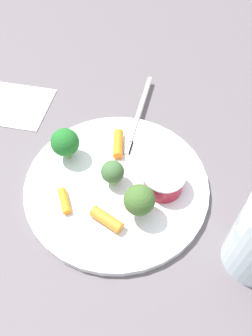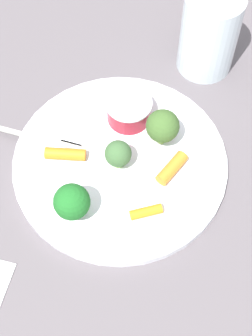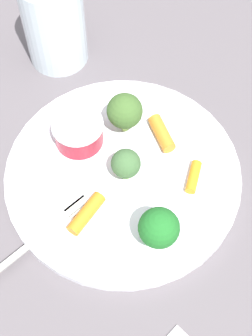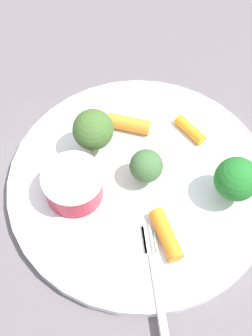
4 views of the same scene
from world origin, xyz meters
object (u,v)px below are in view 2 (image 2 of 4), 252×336
(carrot_stick_0, at_px, (172,168))
(carrot_stick_2, at_px, (146,212))
(plate, at_px, (120,163))
(sauce_cup, at_px, (129,110))
(broccoli_floret_0, at_px, (163,126))
(drinking_glass, at_px, (209,33))
(carrot_stick_1, at_px, (65,154))
(broccoli_floret_1, at_px, (120,155))
(fork, at_px, (13,132))
(broccoli_floret_2, at_px, (72,202))

(carrot_stick_0, bearing_deg, carrot_stick_2, -7.91)
(carrot_stick_0, bearing_deg, plate, -82.15)
(sauce_cup, xyz_separation_m, broccoli_floret_0, (0.02, 0.05, 0.02))
(drinking_glass, bearing_deg, broccoli_floret_0, -3.65)
(carrot_stick_1, bearing_deg, broccoli_floret_1, 102.30)
(carrot_stick_2, xyz_separation_m, drinking_glass, (-0.26, -0.01, 0.04))
(broccoli_floret_1, bearing_deg, plate, -151.30)
(plate, xyz_separation_m, carrot_stick_2, (0.06, 0.06, 0.01))
(fork, bearing_deg, broccoli_floret_1, 92.37)
(broccoli_floret_1, bearing_deg, broccoli_floret_0, 145.25)
(plate, distance_m, drinking_glass, 0.22)
(sauce_cup, distance_m, carrot_stick_0, 0.10)
(fork, bearing_deg, carrot_stick_1, 83.75)
(broccoli_floret_1, xyz_separation_m, fork, (0.01, -0.15, -0.02))
(broccoli_floret_1, distance_m, broccoli_floret_2, 0.09)
(carrot_stick_2, height_order, fork, carrot_stick_2)
(carrot_stick_2, distance_m, fork, 0.21)
(sauce_cup, height_order, broccoli_floret_1, broccoli_floret_1)
(carrot_stick_1, height_order, carrot_stick_2, carrot_stick_1)
(fork, bearing_deg, sauce_cup, 120.51)
(broccoli_floret_2, relative_size, carrot_stick_2, 1.40)
(plate, xyz_separation_m, carrot_stick_1, (0.02, -0.07, 0.01))
(carrot_stick_0, height_order, drinking_glass, drinking_glass)
(broccoli_floret_1, relative_size, carrot_stick_2, 1.07)
(broccoli_floret_1, bearing_deg, broccoli_floret_2, -17.37)
(carrot_stick_0, height_order, fork, carrot_stick_0)
(carrot_stick_1, bearing_deg, broccoli_floret_2, 32.02)
(carrot_stick_1, bearing_deg, broccoli_floret_0, 122.45)
(carrot_stick_2, xyz_separation_m, fork, (-0.05, -0.20, -0.00))
(carrot_stick_2, distance_m, drinking_glass, 0.26)
(fork, relative_size, drinking_glass, 1.59)
(broccoli_floret_2, distance_m, drinking_glass, 0.30)
(plate, distance_m, carrot_stick_2, 0.08)
(broccoli_floret_2, distance_m, fork, 0.15)
(broccoli_floret_0, height_order, carrot_stick_1, broccoli_floret_0)
(broccoli_floret_0, distance_m, broccoli_floret_1, 0.06)
(sauce_cup, distance_m, broccoli_floret_1, 0.07)
(sauce_cup, relative_size, drinking_glass, 0.49)
(carrot_stick_1, xyz_separation_m, carrot_stick_2, (0.04, 0.12, -0.00))
(broccoli_floret_2, bearing_deg, broccoli_floret_0, 155.38)
(carrot_stick_0, relative_size, carrot_stick_2, 1.22)
(plate, distance_m, broccoli_floret_0, 0.07)
(broccoli_floret_2, height_order, carrot_stick_2, broccoli_floret_2)
(broccoli_floret_2, bearing_deg, carrot_stick_0, 137.83)
(sauce_cup, height_order, carrot_stick_0, sauce_cup)
(broccoli_floret_2, height_order, carrot_stick_0, broccoli_floret_2)
(carrot_stick_0, bearing_deg, broccoli_floret_2, -42.17)
(sauce_cup, distance_m, carrot_stick_2, 0.14)
(broccoli_floret_0, xyz_separation_m, fork, (0.06, -0.18, -0.03))
(drinking_glass, bearing_deg, carrot_stick_1, -27.04)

